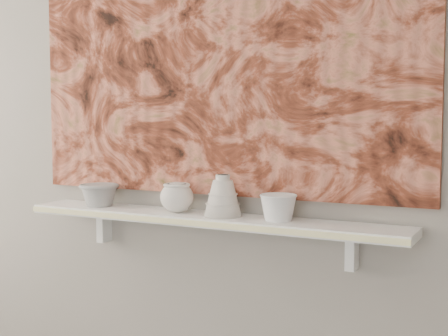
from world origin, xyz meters
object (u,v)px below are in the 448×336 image
Objects in this scene: shelf at (207,219)px; bell_vessel at (223,195)px; bowl_grey at (99,195)px; painting at (217,37)px; cup_cream at (177,197)px; bowl_white at (278,207)px.

shelf is 0.11m from bell_vessel.
bowl_grey is 1.05× the size of bell_vessel.
bowl_grey is (-0.46, 0.00, 0.06)m from shelf.
bell_vessel is at bearing 0.00° from shelf.
shelf is at bearing -90.00° from painting.
painting is 0.57m from cup_cream.
shelf is 9.42× the size of bowl_grey.
bowl_grey is at bearing 180.00° from bell_vessel.
shelf is at bearing 180.00° from bell_vessel.
shelf is 0.63m from painting.
painting is at bearing 34.13° from cup_cream.
bowl_white is (0.20, 0.00, -0.03)m from bell_vessel.
bowl_grey is at bearing 180.00° from cup_cream.
bowl_grey reaches higher than shelf.
bowl_grey is 0.34m from cup_cream.
painting reaches higher than bell_vessel.
painting is at bearing 127.92° from bell_vessel.
bell_vessel reaches higher than bowl_white.
bowl_white reaches higher than bowl_grey.
bell_vessel is 1.17× the size of bowl_white.
shelf is at bearing 0.00° from cup_cream.
cup_cream reaches higher than shelf.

